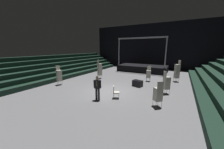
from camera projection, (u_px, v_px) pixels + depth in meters
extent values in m
cube|color=slate|center=(108.00, 92.00, 10.89)|extent=(22.00, 30.00, 0.10)
cube|color=black|center=(149.00, 46.00, 22.90)|extent=(22.00, 0.30, 8.00)
cube|color=black|center=(63.00, 77.00, 14.95)|extent=(0.75, 24.00, 0.45)
cube|color=black|center=(59.00, 73.00, 15.21)|extent=(0.75, 24.00, 0.45)
cube|color=black|center=(54.00, 69.00, 15.47)|extent=(0.75, 24.00, 0.45)
cube|color=black|center=(50.00, 65.00, 15.73)|extent=(0.75, 24.00, 0.45)
cube|color=black|center=(46.00, 61.00, 15.99)|extent=(0.75, 24.00, 0.45)
cube|color=black|center=(42.00, 58.00, 16.26)|extent=(0.75, 24.00, 0.45)
cube|color=black|center=(203.00, 100.00, 8.44)|extent=(0.75, 24.00, 0.45)
cube|color=black|center=(218.00, 96.00, 7.99)|extent=(0.75, 24.00, 0.45)
cube|color=black|center=(142.00, 68.00, 20.09)|extent=(7.44, 3.60, 0.98)
cylinder|color=#9EA0A8|center=(119.00, 52.00, 19.87)|extent=(0.16, 0.16, 4.15)
cylinder|color=#9EA0A8|center=(166.00, 53.00, 16.59)|extent=(0.16, 0.16, 4.15)
cube|color=#9EA0A8|center=(141.00, 38.00, 17.80)|extent=(7.14, 0.20, 0.20)
cylinder|color=black|center=(121.00, 40.00, 19.37)|extent=(0.18, 0.18, 0.22)
cylinder|color=black|center=(134.00, 40.00, 18.36)|extent=(0.18, 0.18, 0.22)
cylinder|color=black|center=(148.00, 39.00, 17.34)|extent=(0.18, 0.18, 0.22)
cylinder|color=black|center=(165.00, 39.00, 16.33)|extent=(0.18, 0.18, 0.22)
cylinder|color=black|center=(99.00, 94.00, 8.88)|extent=(0.15, 0.15, 0.87)
cylinder|color=black|center=(96.00, 94.00, 8.93)|extent=(0.15, 0.15, 0.87)
cube|color=silver|center=(97.00, 84.00, 8.69)|extent=(0.20, 0.14, 0.62)
cube|color=black|center=(97.00, 84.00, 8.75)|extent=(0.44, 0.32, 0.62)
cube|color=brown|center=(97.00, 84.00, 8.63)|extent=(0.06, 0.03, 0.40)
cylinder|color=black|center=(101.00, 84.00, 8.69)|extent=(0.12, 0.12, 0.57)
cylinder|color=black|center=(94.00, 84.00, 8.80)|extent=(0.12, 0.12, 0.57)
sphere|color=#936B4C|center=(97.00, 78.00, 8.66)|extent=(0.20, 0.20, 0.20)
sphere|color=black|center=(97.00, 77.00, 8.65)|extent=(0.17, 0.17, 0.17)
cylinder|color=#B2B5BA|center=(100.00, 76.00, 15.63)|extent=(0.02, 0.02, 0.40)
cylinder|color=#B2B5BA|center=(102.00, 77.00, 15.33)|extent=(0.02, 0.02, 0.40)
cylinder|color=#B2B5BA|center=(98.00, 77.00, 15.42)|extent=(0.02, 0.02, 0.40)
cylinder|color=#B2B5BA|center=(99.00, 77.00, 15.11)|extent=(0.02, 0.02, 0.40)
cube|color=#B7B2A3|center=(100.00, 75.00, 15.32)|extent=(0.59, 0.59, 0.08)
cube|color=#B7B2A3|center=(100.00, 74.00, 15.30)|extent=(0.59, 0.59, 0.08)
cube|color=#B7B2A3|center=(100.00, 74.00, 15.29)|extent=(0.59, 0.59, 0.08)
cube|color=#B7B2A3|center=(100.00, 73.00, 15.27)|extent=(0.59, 0.59, 0.08)
cube|color=#B7B2A3|center=(100.00, 72.00, 15.25)|extent=(0.59, 0.59, 0.08)
cube|color=#B7B2A3|center=(100.00, 72.00, 15.23)|extent=(0.59, 0.59, 0.08)
cube|color=#B7B2A3|center=(100.00, 71.00, 15.22)|extent=(0.59, 0.59, 0.08)
cube|color=#B7B2A3|center=(100.00, 70.00, 15.20)|extent=(0.59, 0.59, 0.08)
cube|color=#B7B2A3|center=(100.00, 70.00, 15.18)|extent=(0.59, 0.59, 0.08)
cube|color=#B7B2A3|center=(100.00, 69.00, 15.16)|extent=(0.59, 0.59, 0.08)
cube|color=#B7B2A3|center=(100.00, 68.00, 15.15)|extent=(0.59, 0.59, 0.08)
cube|color=#B7B2A3|center=(100.00, 67.00, 15.13)|extent=(0.59, 0.59, 0.08)
cube|color=#B7B2A3|center=(100.00, 67.00, 15.11)|extent=(0.59, 0.59, 0.08)
cube|color=#B7B2A3|center=(100.00, 66.00, 15.09)|extent=(0.59, 0.59, 0.08)
cube|color=#B7B2A3|center=(100.00, 65.00, 15.08)|extent=(0.59, 0.59, 0.08)
cube|color=#B7B2A3|center=(100.00, 65.00, 15.06)|extent=(0.59, 0.59, 0.08)
cube|color=#B7B2A3|center=(100.00, 64.00, 15.04)|extent=(0.59, 0.59, 0.08)
cube|color=#B7B2A3|center=(98.00, 62.00, 14.88)|extent=(0.39, 0.22, 0.46)
cylinder|color=#B2B5BA|center=(153.00, 102.00, 8.10)|extent=(0.02, 0.02, 0.40)
cylinder|color=#B2B5BA|center=(158.00, 102.00, 8.18)|extent=(0.02, 0.02, 0.40)
cylinder|color=#B2B5BA|center=(156.00, 105.00, 7.74)|extent=(0.02, 0.02, 0.40)
cylinder|color=#B2B5BA|center=(161.00, 104.00, 7.82)|extent=(0.02, 0.02, 0.40)
cube|color=#B7B2A3|center=(157.00, 100.00, 7.91)|extent=(0.62, 0.62, 0.08)
cube|color=#B7B2A3|center=(157.00, 99.00, 7.89)|extent=(0.62, 0.62, 0.08)
cube|color=#B7B2A3|center=(158.00, 97.00, 7.87)|extent=(0.62, 0.62, 0.08)
cube|color=#B7B2A3|center=(158.00, 96.00, 7.86)|extent=(0.62, 0.62, 0.08)
cube|color=#B7B2A3|center=(158.00, 95.00, 7.84)|extent=(0.62, 0.62, 0.08)
cube|color=#B7B2A3|center=(158.00, 94.00, 7.82)|extent=(0.62, 0.62, 0.08)
cube|color=#B7B2A3|center=(158.00, 92.00, 7.80)|extent=(0.62, 0.62, 0.08)
cube|color=#B7B2A3|center=(158.00, 91.00, 7.79)|extent=(0.62, 0.62, 0.08)
cube|color=#B7B2A3|center=(158.00, 90.00, 7.77)|extent=(0.62, 0.62, 0.08)
cube|color=#B7B2A3|center=(158.00, 88.00, 7.75)|extent=(0.62, 0.62, 0.08)
cube|color=#B7B2A3|center=(160.00, 85.00, 7.51)|extent=(0.34, 0.30, 0.46)
cylinder|color=#B2B5BA|center=(167.00, 90.00, 10.42)|extent=(0.02, 0.02, 0.40)
cylinder|color=#B2B5BA|center=(169.00, 92.00, 10.05)|extent=(0.02, 0.02, 0.40)
cylinder|color=#B2B5BA|center=(162.00, 91.00, 10.39)|extent=(0.02, 0.02, 0.40)
cylinder|color=#B2B5BA|center=(165.00, 92.00, 10.02)|extent=(0.02, 0.02, 0.40)
cube|color=#B7B2A3|center=(166.00, 88.00, 10.17)|extent=(0.61, 0.61, 0.08)
cube|color=#B7B2A3|center=(166.00, 87.00, 10.16)|extent=(0.61, 0.61, 0.08)
cube|color=#B7B2A3|center=(166.00, 86.00, 10.14)|extent=(0.61, 0.61, 0.08)
cube|color=#B7B2A3|center=(166.00, 85.00, 10.12)|extent=(0.61, 0.61, 0.08)
cube|color=#B7B2A3|center=(166.00, 84.00, 10.10)|extent=(0.61, 0.61, 0.08)
cube|color=#B7B2A3|center=(167.00, 83.00, 10.09)|extent=(0.61, 0.61, 0.08)
cube|color=#B7B2A3|center=(167.00, 82.00, 10.07)|extent=(0.61, 0.61, 0.08)
cube|color=#B7B2A3|center=(167.00, 81.00, 10.05)|extent=(0.61, 0.61, 0.08)
cube|color=#B7B2A3|center=(167.00, 80.00, 10.03)|extent=(0.61, 0.61, 0.08)
cube|color=#B7B2A3|center=(167.00, 79.00, 10.02)|extent=(0.61, 0.61, 0.08)
cube|color=#B7B2A3|center=(167.00, 78.00, 10.00)|extent=(0.61, 0.61, 0.08)
cube|color=#B7B2A3|center=(167.00, 77.00, 9.98)|extent=(0.61, 0.61, 0.08)
cube|color=#B7B2A3|center=(165.00, 74.00, 9.91)|extent=(0.27, 0.36, 0.46)
cylinder|color=#B2B5BA|center=(175.00, 80.00, 13.75)|extent=(0.02, 0.02, 0.40)
cylinder|color=#B2B5BA|center=(173.00, 79.00, 14.12)|extent=(0.02, 0.02, 0.40)
cylinder|color=#B2B5BA|center=(179.00, 80.00, 13.77)|extent=(0.02, 0.02, 0.40)
cylinder|color=#B2B5BA|center=(177.00, 79.00, 14.14)|extent=(0.02, 0.02, 0.40)
cube|color=#B7B2A3|center=(176.00, 78.00, 13.89)|extent=(0.61, 0.61, 0.08)
cube|color=#B7B2A3|center=(176.00, 77.00, 13.88)|extent=(0.61, 0.61, 0.08)
cube|color=#B7B2A3|center=(176.00, 76.00, 13.86)|extent=(0.61, 0.61, 0.08)
cube|color=#B7B2A3|center=(176.00, 75.00, 13.84)|extent=(0.61, 0.61, 0.08)
cube|color=#B7B2A3|center=(177.00, 75.00, 13.82)|extent=(0.61, 0.61, 0.08)
cube|color=#B7B2A3|center=(177.00, 74.00, 13.81)|extent=(0.61, 0.61, 0.08)
cube|color=#B7B2A3|center=(177.00, 73.00, 13.79)|extent=(0.61, 0.61, 0.08)
cube|color=#B7B2A3|center=(177.00, 72.00, 13.77)|extent=(0.61, 0.61, 0.08)
cube|color=#B7B2A3|center=(177.00, 72.00, 13.75)|extent=(0.61, 0.61, 0.08)
cube|color=#B7B2A3|center=(177.00, 71.00, 13.74)|extent=(0.61, 0.61, 0.08)
cube|color=#B7B2A3|center=(177.00, 70.00, 13.72)|extent=(0.61, 0.61, 0.08)
cube|color=#B7B2A3|center=(177.00, 69.00, 13.70)|extent=(0.61, 0.61, 0.08)
cube|color=#B7B2A3|center=(177.00, 69.00, 13.68)|extent=(0.61, 0.61, 0.08)
cube|color=#B7B2A3|center=(177.00, 68.00, 13.67)|extent=(0.61, 0.61, 0.08)
cube|color=#B7B2A3|center=(177.00, 67.00, 13.65)|extent=(0.61, 0.61, 0.08)
cube|color=#B7B2A3|center=(177.00, 66.00, 13.63)|extent=(0.61, 0.61, 0.08)
cube|color=#B7B2A3|center=(178.00, 66.00, 13.61)|extent=(0.61, 0.61, 0.08)
cube|color=#B7B2A3|center=(178.00, 65.00, 13.60)|extent=(0.61, 0.61, 0.08)
cube|color=#B7B2A3|center=(180.00, 62.00, 13.55)|extent=(0.25, 0.37, 0.46)
cylinder|color=#B2B5BA|center=(62.00, 83.00, 12.69)|extent=(0.02, 0.02, 0.40)
cylinder|color=#B2B5BA|center=(59.00, 84.00, 12.44)|extent=(0.02, 0.02, 0.40)
cylinder|color=#B2B5BA|center=(61.00, 82.00, 12.96)|extent=(0.02, 0.02, 0.40)
cylinder|color=#B2B5BA|center=(57.00, 83.00, 12.71)|extent=(0.02, 0.02, 0.40)
cube|color=#B7B2A3|center=(60.00, 81.00, 12.65)|extent=(0.55, 0.55, 0.08)
cube|color=#B7B2A3|center=(59.00, 80.00, 12.63)|extent=(0.55, 0.55, 0.08)
cube|color=#B7B2A3|center=(59.00, 79.00, 12.62)|extent=(0.55, 0.55, 0.08)
cube|color=#B7B2A3|center=(59.00, 78.00, 12.60)|extent=(0.55, 0.55, 0.08)
cube|color=#B7B2A3|center=(59.00, 77.00, 12.58)|extent=(0.55, 0.55, 0.08)
cube|color=#B7B2A3|center=(59.00, 77.00, 12.56)|extent=(0.55, 0.55, 0.08)
cube|color=#B7B2A3|center=(59.00, 76.00, 12.55)|extent=(0.55, 0.55, 0.08)
cube|color=#B7B2A3|center=(59.00, 75.00, 12.53)|extent=(0.55, 0.55, 0.08)
cube|color=#B7B2A3|center=(59.00, 74.00, 12.51)|extent=(0.55, 0.55, 0.08)
cube|color=#B7B2A3|center=(59.00, 73.00, 12.49)|extent=(0.55, 0.55, 0.08)
cube|color=#B7B2A3|center=(59.00, 72.00, 12.48)|extent=(0.55, 0.55, 0.08)
cube|color=#B7B2A3|center=(59.00, 72.00, 12.46)|extent=(0.55, 0.55, 0.08)
cube|color=#B7B2A3|center=(59.00, 71.00, 12.44)|extent=(0.55, 0.55, 0.08)
cube|color=#B7B2A3|center=(58.00, 68.00, 12.52)|extent=(0.17, 0.40, 0.46)
cylinder|color=#B2B5BA|center=(150.00, 80.00, 13.81)|extent=(0.02, 0.02, 0.40)
cylinder|color=#B2B5BA|center=(146.00, 80.00, 13.96)|extent=(0.02, 0.02, 0.40)
cylinder|color=#B2B5BA|center=(150.00, 79.00, 14.15)|extent=(0.02, 0.02, 0.40)
cylinder|color=#B2B5BA|center=(147.00, 79.00, 14.30)|extent=(0.02, 0.02, 0.40)
cube|color=#B7B2A3|center=(148.00, 77.00, 14.00)|extent=(0.47, 0.47, 0.08)
cube|color=#B7B2A3|center=(148.00, 77.00, 13.99)|extent=(0.47, 0.47, 0.08)
cube|color=#B7B2A3|center=(148.00, 76.00, 13.97)|extent=(0.47, 0.47, 0.08)
cube|color=#B7B2A3|center=(148.00, 75.00, 13.95)|extent=(0.47, 0.47, 0.08)
cube|color=#B7B2A3|center=(148.00, 75.00, 13.93)|extent=(0.47, 0.47, 0.08)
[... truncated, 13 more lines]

